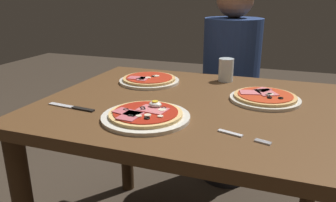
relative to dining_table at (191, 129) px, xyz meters
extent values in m
cube|color=brown|center=(0.00, 0.00, 0.09)|extent=(1.10, 0.90, 0.04)
cylinder|color=#3C2715|center=(-0.49, 0.39, -0.27)|extent=(0.07, 0.07, 0.68)
cylinder|color=#3C2715|center=(0.49, 0.39, -0.27)|extent=(0.07, 0.07, 0.68)
cylinder|color=silver|center=(-0.09, -0.22, 0.12)|extent=(0.29, 0.29, 0.01)
cylinder|color=#DBB26B|center=(-0.09, -0.22, 0.13)|extent=(0.24, 0.24, 0.01)
cylinder|color=#A82314|center=(-0.09, -0.22, 0.13)|extent=(0.21, 0.21, 0.00)
torus|color=black|center=(-0.11, -0.20, 0.14)|extent=(0.02, 0.02, 0.00)
torus|color=black|center=(-0.12, -0.28, 0.14)|extent=(0.02, 0.02, 0.00)
torus|color=black|center=(-0.16, -0.23, 0.14)|extent=(0.02, 0.02, 0.00)
torus|color=black|center=(-0.11, -0.21, 0.14)|extent=(0.02, 0.02, 0.00)
torus|color=black|center=(-0.05, -0.18, 0.14)|extent=(0.02, 0.02, 0.00)
torus|color=black|center=(-0.06, -0.28, 0.14)|extent=(0.02, 0.02, 0.00)
cube|color=#C65B66|center=(-0.14, -0.25, 0.14)|extent=(0.10, 0.07, 0.00)
cube|color=#C65B66|center=(-0.12, -0.28, 0.14)|extent=(0.07, 0.09, 0.00)
cube|color=#D16B70|center=(-0.08, -0.20, 0.14)|extent=(0.10, 0.08, 0.00)
cylinder|color=beige|center=(-0.07, -0.26, 0.14)|extent=(0.02, 0.02, 0.00)
cylinder|color=beige|center=(-0.03, -0.25, 0.14)|extent=(0.02, 0.02, 0.00)
cylinder|color=beige|center=(-0.04, -0.19, 0.14)|extent=(0.03, 0.03, 0.00)
cylinder|color=beige|center=(-0.09, -0.27, 0.14)|extent=(0.02, 0.02, 0.00)
ellipsoid|color=white|center=(-0.08, -0.17, 0.15)|extent=(0.04, 0.03, 0.02)
cylinder|color=yellow|center=(-0.08, -0.17, 0.16)|extent=(0.02, 0.02, 0.00)
cylinder|color=silver|center=(0.26, 0.10, 0.12)|extent=(0.26, 0.26, 0.01)
cylinder|color=tan|center=(0.26, 0.10, 0.13)|extent=(0.23, 0.23, 0.01)
cylinder|color=red|center=(0.26, 0.10, 0.13)|extent=(0.20, 0.20, 0.00)
torus|color=black|center=(0.23, 0.14, 0.14)|extent=(0.02, 0.02, 0.00)
torus|color=black|center=(0.27, 0.09, 0.14)|extent=(0.02, 0.02, 0.00)
torus|color=black|center=(0.28, 0.06, 0.14)|extent=(0.02, 0.02, 0.00)
torus|color=black|center=(0.31, 0.07, 0.14)|extent=(0.02, 0.02, 0.00)
cube|color=#D16B70|center=(0.20, 0.10, 0.14)|extent=(0.09, 0.08, 0.00)
cube|color=#D16B70|center=(0.24, 0.16, 0.14)|extent=(0.07, 0.08, 0.00)
cube|color=#D16B70|center=(0.26, 0.12, 0.14)|extent=(0.10, 0.11, 0.00)
cylinder|color=beige|center=(0.28, 0.10, 0.14)|extent=(0.03, 0.03, 0.00)
cylinder|color=beige|center=(0.27, 0.11, 0.14)|extent=(0.02, 0.02, 0.00)
cylinder|color=silver|center=(-0.26, 0.20, 0.12)|extent=(0.27, 0.27, 0.01)
cylinder|color=tan|center=(-0.26, 0.20, 0.13)|extent=(0.24, 0.24, 0.01)
cylinder|color=#B72D19|center=(-0.26, 0.20, 0.13)|extent=(0.21, 0.21, 0.00)
torus|color=black|center=(-0.24, 0.21, 0.14)|extent=(0.02, 0.02, 0.00)
torus|color=black|center=(-0.29, 0.14, 0.14)|extent=(0.02, 0.02, 0.00)
torus|color=black|center=(-0.27, 0.13, 0.14)|extent=(0.02, 0.02, 0.00)
cube|color=#C65B66|center=(-0.30, 0.16, 0.14)|extent=(0.08, 0.06, 0.00)
cube|color=#D16B70|center=(-0.27, 0.15, 0.14)|extent=(0.05, 0.07, 0.00)
cylinder|color=beige|center=(-0.23, 0.22, 0.14)|extent=(0.03, 0.03, 0.00)
cylinder|color=beige|center=(-0.25, 0.18, 0.14)|extent=(0.03, 0.03, 0.00)
cylinder|color=silver|center=(0.06, 0.34, 0.16)|extent=(0.07, 0.07, 0.10)
cylinder|color=silver|center=(0.06, 0.34, 0.14)|extent=(0.06, 0.06, 0.05)
cube|color=silver|center=(0.19, -0.25, 0.11)|extent=(0.08, 0.03, 0.00)
cube|color=silver|center=(0.28, -0.28, 0.11)|extent=(0.04, 0.02, 0.00)
cube|color=silver|center=(0.28, -0.28, 0.11)|extent=(0.04, 0.02, 0.00)
cube|color=silver|center=(0.28, -0.27, 0.11)|extent=(0.04, 0.02, 0.00)
cube|color=silver|center=(0.28, -0.27, 0.11)|extent=(0.04, 0.02, 0.00)
cube|color=silver|center=(-0.42, -0.21, 0.11)|extent=(0.11, 0.03, 0.00)
cube|color=black|center=(-0.33, -0.22, 0.11)|extent=(0.09, 0.03, 0.01)
cylinder|color=black|center=(0.03, 0.71, -0.38)|extent=(0.29, 0.29, 0.46)
cylinder|color=navy|center=(0.03, 0.71, 0.11)|extent=(0.32, 0.32, 0.52)
camera|label=1|loc=(0.31, -1.13, 0.50)|focal=34.99mm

